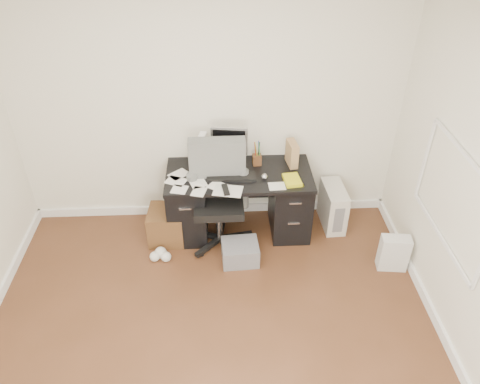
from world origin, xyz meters
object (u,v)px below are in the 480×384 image
object	(u,v)px
lcd_monitor	(229,147)
office_chair	(219,199)
wicker_basket	(167,225)
keyboard	(231,176)
desk	(239,201)
pc_tower	(333,206)

from	to	relation	value
lcd_monitor	office_chair	bearing A→B (deg)	-103.08
lcd_monitor	wicker_basket	size ratio (longest dim) A/B	1.25
lcd_monitor	office_chair	xyz separation A→B (m)	(-0.13, -0.33, -0.41)
wicker_basket	keyboard	bearing A→B (deg)	3.58
desk	pc_tower	world-z (taller)	desk
keyboard	wicker_basket	world-z (taller)	keyboard
keyboard	office_chair	xyz separation A→B (m)	(-0.14, -0.12, -0.19)
office_chair	wicker_basket	bearing A→B (deg)	171.44
desk	pc_tower	size ratio (longest dim) A/B	3.11
office_chair	pc_tower	distance (m)	1.33
keyboard	pc_tower	bearing A→B (deg)	9.28
office_chair	lcd_monitor	bearing A→B (deg)	68.60
desk	office_chair	size ratio (longest dim) A/B	1.30
desk	wicker_basket	xyz separation A→B (m)	(-0.78, -0.11, -0.21)
lcd_monitor	keyboard	world-z (taller)	lcd_monitor
office_chair	wicker_basket	size ratio (longest dim) A/B	3.07
keyboard	desk	bearing A→B (deg)	43.39
desk	lcd_monitor	bearing A→B (deg)	123.61
desk	office_chair	bearing A→B (deg)	-138.57
desk	pc_tower	bearing A→B (deg)	3.14
keyboard	pc_tower	distance (m)	1.25
desk	office_chair	xyz separation A→B (m)	(-0.22, -0.19, 0.18)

